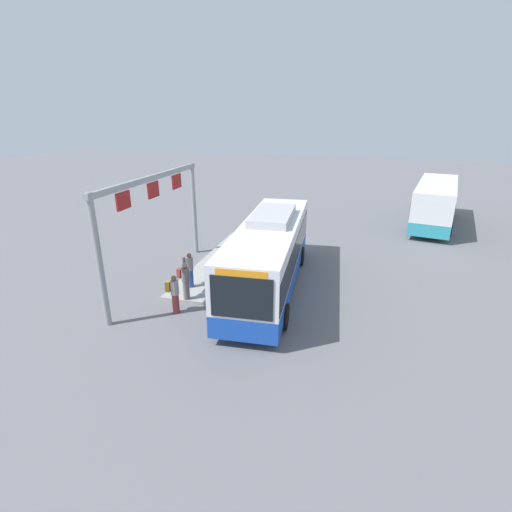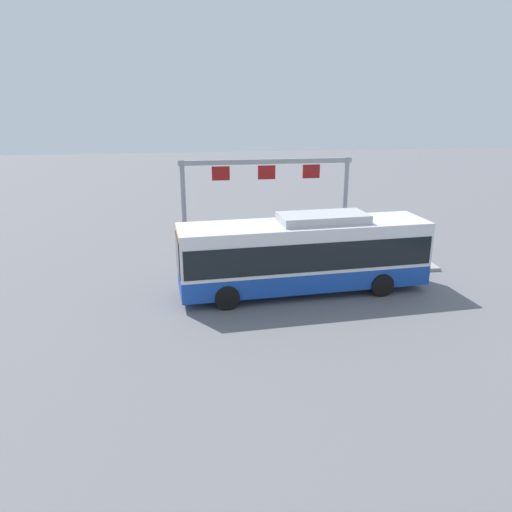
% 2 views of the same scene
% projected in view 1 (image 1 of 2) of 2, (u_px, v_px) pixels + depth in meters
% --- Properties ---
extents(ground_plane, '(120.00, 120.00, 0.00)m').
position_uv_depth(ground_plane, '(269.00, 287.00, 18.13)').
color(ground_plane, slate).
extents(platform_curb, '(10.00, 2.80, 0.16)m').
position_uv_depth(platform_curb, '(227.00, 262.00, 20.94)').
color(platform_curb, '#9E9E99').
rests_on(platform_curb, ground).
extents(bus_main, '(10.85, 3.15, 3.46)m').
position_uv_depth(bus_main, '(269.00, 251.00, 17.50)').
color(bus_main, '#1947AD').
rests_on(bus_main, ground).
extents(bus_background_right, '(9.88, 4.38, 3.10)m').
position_uv_depth(bus_background_right, '(435.00, 201.00, 27.60)').
color(bus_background_right, teal).
rests_on(bus_background_right, ground).
extents(person_boarding, '(0.40, 0.57, 1.67)m').
position_uv_depth(person_boarding, '(185.00, 280.00, 16.29)').
color(person_boarding, slate).
rests_on(person_boarding, platform_curb).
extents(person_waiting_near, '(0.54, 0.60, 1.67)m').
position_uv_depth(person_waiting_near, '(189.00, 269.00, 17.46)').
color(person_waiting_near, '#334C8C').
rests_on(person_waiting_near, platform_curb).
extents(person_waiting_mid, '(0.39, 0.56, 1.67)m').
position_uv_depth(person_waiting_mid, '(174.00, 293.00, 15.45)').
color(person_waiting_mid, maroon).
rests_on(person_waiting_mid, ground).
extents(platform_sign_gantry, '(8.96, 0.24, 5.20)m').
position_uv_depth(platform_sign_gantry, '(155.00, 206.00, 17.45)').
color(platform_sign_gantry, gray).
rests_on(platform_sign_gantry, ground).
extents(trash_bin, '(0.52, 0.52, 0.90)m').
position_uv_depth(trash_bin, '(248.00, 234.00, 23.92)').
color(trash_bin, '#2D5133').
rests_on(trash_bin, platform_curb).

